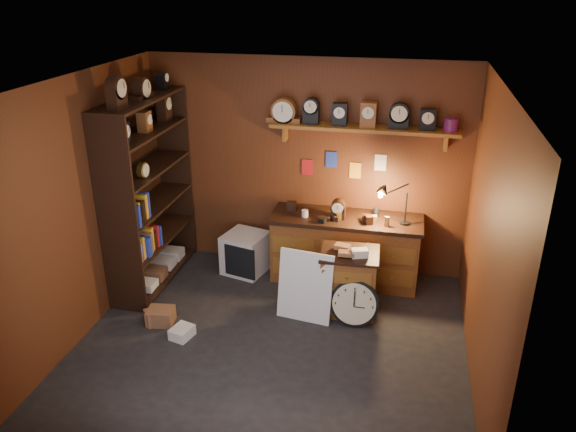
# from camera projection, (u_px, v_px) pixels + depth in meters

# --- Properties ---
(floor) EXTENTS (4.00, 4.00, 0.00)m
(floor) POSITION_uv_depth(u_px,v_px,m) (273.00, 340.00, 5.96)
(floor) COLOR black
(floor) RESTS_ON ground
(room_shell) EXTENTS (4.02, 3.62, 2.71)m
(room_shell) POSITION_uv_depth(u_px,v_px,m) (278.00, 185.00, 5.37)
(room_shell) COLOR #552A14
(room_shell) RESTS_ON ground
(shelving_unit) EXTENTS (0.47, 1.60, 2.58)m
(shelving_unit) POSITION_uv_depth(u_px,v_px,m) (146.00, 185.00, 6.70)
(shelving_unit) COLOR black
(shelving_unit) RESTS_ON ground
(workbench) EXTENTS (1.85, 0.66, 1.36)m
(workbench) POSITION_uv_depth(u_px,v_px,m) (345.00, 245.00, 6.98)
(workbench) COLOR brown
(workbench) RESTS_ON ground
(low_cabinet) EXTENTS (0.67, 0.57, 0.83)m
(low_cabinet) POSITION_uv_depth(u_px,v_px,m) (349.00, 279.00, 6.35)
(low_cabinet) COLOR brown
(low_cabinet) RESTS_ON ground
(big_round_clock) EXTENTS (0.54, 0.17, 0.54)m
(big_round_clock) POSITION_uv_depth(u_px,v_px,m) (354.00, 303.00, 6.13)
(big_round_clock) COLOR black
(big_round_clock) RESTS_ON ground
(white_panel) EXTENTS (0.63, 0.25, 0.81)m
(white_panel) POSITION_uv_depth(u_px,v_px,m) (305.00, 317.00, 6.36)
(white_panel) COLOR silver
(white_panel) RESTS_ON ground
(mini_fridge) EXTENTS (0.61, 0.63, 0.52)m
(mini_fridge) POSITION_uv_depth(u_px,v_px,m) (245.00, 253.00, 7.24)
(mini_fridge) COLOR silver
(mini_fridge) RESTS_ON ground
(floor_box_a) EXTENTS (0.31, 0.27, 0.17)m
(floor_box_a) POSITION_uv_depth(u_px,v_px,m) (161.00, 316.00, 6.22)
(floor_box_a) COLOR brown
(floor_box_a) RESTS_ON ground
(floor_box_b) EXTENTS (0.25, 0.28, 0.12)m
(floor_box_b) POSITION_uv_depth(u_px,v_px,m) (182.00, 332.00, 5.98)
(floor_box_b) COLOR white
(floor_box_b) RESTS_ON ground
(floor_box_c) EXTENTS (0.28, 0.28, 0.16)m
(floor_box_c) POSITION_uv_depth(u_px,v_px,m) (155.00, 317.00, 6.22)
(floor_box_c) COLOR brown
(floor_box_c) RESTS_ON ground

